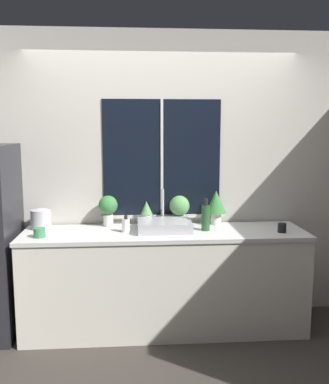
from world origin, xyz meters
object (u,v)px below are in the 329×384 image
at_px(mug_green, 39,233).
at_px(mug_black, 282,228).
at_px(potted_plant_far_left, 108,207).
at_px(potted_plant_far_right, 216,204).
at_px(soap_bottle, 126,225).
at_px(bottle_tall, 206,217).
at_px(kettle, 41,219).
at_px(potted_plant_center_right, 179,207).
at_px(potted_plant_center_left, 147,213).
at_px(sink, 164,225).

relative_size(mug_green, mug_black, 1.19).
xyz_separation_m(potted_plant_far_left, mug_green, (-0.55, -0.37, -0.14)).
bearing_deg(potted_plant_far_right, mug_green, -166.48).
relative_size(soap_bottle, bottle_tall, 0.52).
height_order(potted_plant_far_right, kettle, potted_plant_far_right).
distance_m(mug_black, kettle, 2.15).
distance_m(potted_plant_far_left, kettle, 0.61).
height_order(potted_plant_far_left, kettle, potted_plant_far_left).
distance_m(potted_plant_center_right, potted_plant_far_right, 0.35).
height_order(potted_plant_center_left, potted_plant_far_right, potted_plant_far_right).
bearing_deg(potted_plant_far_right, kettle, -177.94).
relative_size(potted_plant_far_right, kettle, 1.69).
bearing_deg(sink, mug_black, -7.85).
distance_m(bottle_tall, kettle, 1.48).
xyz_separation_m(sink, mug_black, (1.02, -0.14, -0.01)).
bearing_deg(mug_black, soap_bottle, 175.36).
height_order(mug_green, kettle, kettle).
relative_size(sink, potted_plant_center_right, 1.70).
bearing_deg(mug_black, sink, 172.15).
bearing_deg(bottle_tall, potted_plant_center_right, 131.39).
xyz_separation_m(potted_plant_far_right, mug_green, (-1.56, -0.37, -0.16)).
height_order(potted_plant_center_right, bottle_tall, bottle_tall).
bearing_deg(potted_plant_far_left, potted_plant_center_left, -0.00).
relative_size(bottle_tall, mug_black, 3.58).
bearing_deg(bottle_tall, potted_plant_center_left, 155.41).
xyz_separation_m(potted_plant_center_left, mug_black, (1.17, -0.36, -0.08)).
distance_m(sink, potted_plant_center_right, 0.29).
bearing_deg(sink, soap_bottle, -174.85).
bearing_deg(kettle, potted_plant_center_left, 3.47).
relative_size(potted_plant_far_left, mug_black, 3.56).
xyz_separation_m(sink, potted_plant_center_left, (-0.15, 0.22, 0.07)).
xyz_separation_m(sink, potted_plant_far_right, (0.50, 0.22, 0.15)).
relative_size(sink, mug_green, 4.92).
height_order(potted_plant_center_left, kettle, potted_plant_center_left).
height_order(potted_plant_far_left, mug_green, potted_plant_far_left).
relative_size(sink, potted_plant_far_right, 1.47).
bearing_deg(potted_plant_far_left, soap_bottle, -55.93).
bearing_deg(kettle, potted_plant_far_left, 5.51).
xyz_separation_m(potted_plant_far_right, soap_bottle, (-0.84, -0.25, -0.14)).
distance_m(potted_plant_far_left, potted_plant_far_right, 1.01).
xyz_separation_m(potted_plant_center_left, soap_bottle, (-0.19, -0.25, -0.06)).
xyz_separation_m(sink, potted_plant_far_left, (-0.50, 0.22, 0.13)).
bearing_deg(sink, potted_plant_far_right, 23.20).
distance_m(bottle_tall, mug_green, 1.43).
relative_size(bottle_tall, kettle, 1.51).
bearing_deg(potted_plant_far_right, bottle_tall, -120.15).
height_order(potted_plant_far_left, soap_bottle, potted_plant_far_left).
bearing_deg(sink, mug_green, -171.45).
relative_size(sink, potted_plant_far_left, 1.65).
bearing_deg(soap_bottle, kettle, 166.22).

